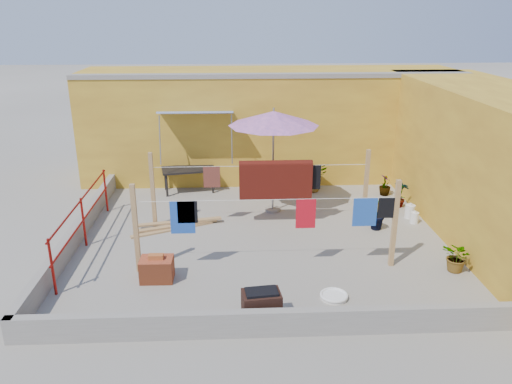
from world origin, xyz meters
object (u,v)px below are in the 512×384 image
outdoor_table (188,170)px  green_hose (383,204)px  brazier (261,306)px  water_jug_b (414,218)px  white_basin (334,296)px  brick_stack (157,269)px  patio_umbrella (274,119)px  plant_back_a (314,177)px  water_jug_a (410,211)px

outdoor_table → green_hose: 5.37m
brazier → water_jug_b: 5.48m
white_basin → water_jug_b: 4.14m
brick_stack → brazier: (1.89, -1.42, 0.04)m
brick_stack → brazier: brazier is taller
patio_umbrella → brick_stack: (-2.46, -3.38, -2.14)m
patio_umbrella → brazier: 5.26m
patio_umbrella → water_jug_b: bearing=-15.8°
plant_back_a → patio_umbrella: bearing=-131.0°
outdoor_table → plant_back_a: (3.51, -0.13, -0.20)m
green_hose → brick_stack: bearing=-146.1°
green_hose → white_basin: bearing=-116.1°
brick_stack → brazier: 2.36m
white_basin → brazier: bearing=-155.2°
green_hose → water_jug_b: bearing=-71.2°
water_jug_a → water_jug_b: 0.33m
patio_umbrella → outdoor_table: bearing=144.7°
outdoor_table → water_jug_a: 6.02m
brazier → white_basin: brazier is taller
water_jug_b → green_hose: size_ratio=0.67×
water_jug_b → brazier: bearing=-135.4°
brazier → plant_back_a: plant_back_a is taller
patio_umbrella → white_basin: bearing=-79.7°
brazier → green_hose: 6.14m
green_hose → outdoor_table: bearing=165.5°
patio_umbrella → brick_stack: size_ratio=4.39×
water_jug_a → water_jug_b: (0.00, -0.33, -0.03)m
brick_stack → plant_back_a: 6.11m
outdoor_table → plant_back_a: plant_back_a is taller
brick_stack → white_basin: 3.32m
patio_umbrella → brazier: patio_umbrella is taller
water_jug_b → green_hose: 1.27m
outdoor_table → water_jug_a: size_ratio=4.10×
brazier → water_jug_b: size_ratio=2.14×
water_jug_a → patio_umbrella: bearing=169.5°
brazier → white_basin: bearing=24.8°
patio_umbrella → plant_back_a: size_ratio=3.23×
brick_stack → white_basin: (3.22, -0.81, -0.18)m
patio_umbrella → outdoor_table: 3.26m
patio_umbrella → green_hose: patio_umbrella is taller
patio_umbrella → water_jug_a: size_ratio=7.12×
patio_umbrella → plant_back_a: bearing=49.0°
white_basin → green_hose: 4.94m
brick_stack → green_hose: brick_stack is taller
brick_stack → green_hose: bearing=33.9°
brick_stack → water_jug_b: brick_stack is taller
patio_umbrella → brick_stack: bearing=-126.0°
brick_stack → plant_back_a: (3.73, 4.84, 0.19)m
water_jug_b → plant_back_a: plant_back_a is taller
white_basin → water_jug_b: (2.58, 3.23, 0.09)m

